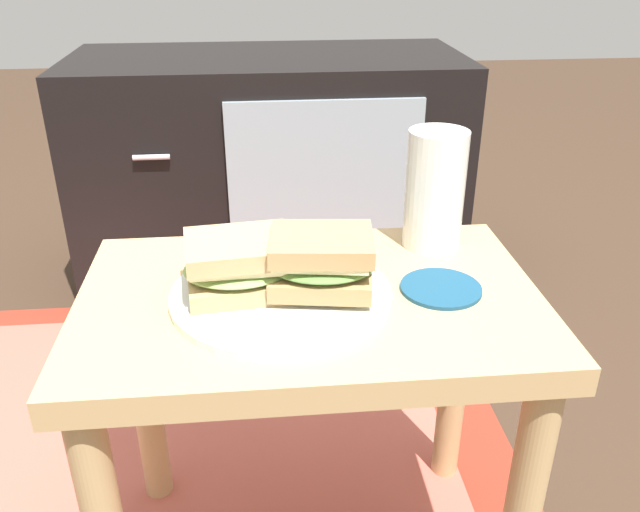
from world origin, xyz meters
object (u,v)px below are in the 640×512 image
(tv_cabinet, at_px, (271,169))
(plate, at_px, (281,294))
(beer_glass, at_px, (435,191))
(coaster, at_px, (441,288))
(sandwich_front, at_px, (239,266))
(sandwich_back, at_px, (321,261))

(tv_cabinet, bearing_deg, plate, -90.61)
(tv_cabinet, height_order, beer_glass, beer_glass)
(tv_cabinet, xyz_separation_m, coaster, (0.18, -0.96, 0.17))
(sandwich_front, bearing_deg, coaster, -1.03)
(tv_cabinet, xyz_separation_m, plate, (-0.01, -0.96, 0.17))
(plate, xyz_separation_m, sandwich_back, (0.05, -0.00, 0.04))
(beer_glass, bearing_deg, tv_cabinet, 103.90)
(tv_cabinet, xyz_separation_m, beer_glass, (0.20, -0.83, 0.25))
(plate, distance_m, coaster, 0.20)
(plate, relative_size, beer_glass, 1.63)
(plate, distance_m, sandwich_back, 0.07)
(tv_cabinet, height_order, coaster, tv_cabinet)
(beer_glass, height_order, coaster, beer_glass)
(beer_glass, bearing_deg, sandwich_front, -154.49)
(tv_cabinet, distance_m, coaster, 0.99)
(plate, bearing_deg, coaster, 0.16)
(tv_cabinet, relative_size, beer_glass, 5.93)
(plate, height_order, sandwich_back, sandwich_back)
(coaster, bearing_deg, sandwich_back, -177.89)
(sandwich_back, distance_m, beer_glass, 0.22)
(sandwich_back, xyz_separation_m, coaster, (0.15, 0.01, -0.05))
(sandwich_front, bearing_deg, sandwich_back, -5.87)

